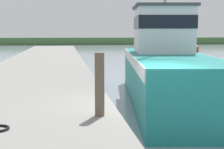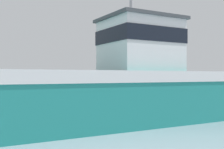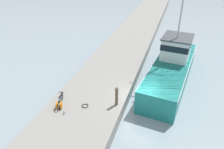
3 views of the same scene
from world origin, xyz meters
name	(u,v)px [view 1 (image 1 of 3)]	position (x,y,z in m)	size (l,w,h in m)	color
ground_plane	(149,138)	(0.00, 0.00, 0.00)	(320.00, 320.00, 0.00)	#84939E
dock_pier	(11,125)	(-3.63, 0.00, 0.48)	(5.30, 80.00, 0.97)	gray
far_shoreline	(197,41)	(30.00, 71.65, 0.83)	(180.00, 5.00, 1.66)	#426638
fishing_boat_main	(165,66)	(1.97, 5.21, 1.43)	(4.34, 13.18, 9.63)	teal
boat_orange_near	(177,46)	(14.12, 39.67, 0.88)	(6.29, 3.11, 4.54)	#AD231E
mooring_post	(100,85)	(-1.47, -1.26, 1.68)	(0.22, 0.22, 1.42)	brown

